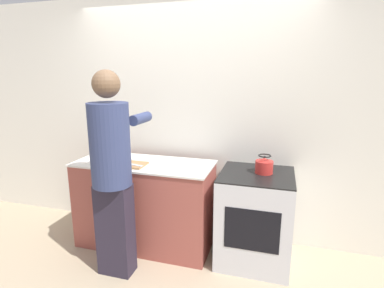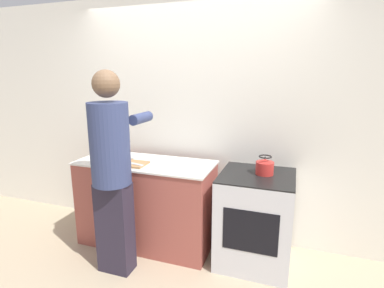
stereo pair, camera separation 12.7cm
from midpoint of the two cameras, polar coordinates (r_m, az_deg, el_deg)
The scene contains 10 objects.
ground_plane at distance 3.11m, azimuth -5.33°, elevation -21.89°, with size 12.00×12.00×0.00m, color tan.
wall_back at distance 3.27m, azimuth -1.12°, elevation 4.63°, with size 8.00×0.05×2.60m.
counter at distance 3.26m, azimuth -10.05°, elevation -11.16°, with size 1.42×0.60×0.91m.
oven at distance 3.01m, azimuth 10.64°, elevation -13.56°, with size 0.67×0.66×0.88m.
person at distance 2.68m, azimuth -16.27°, elevation -4.48°, with size 0.38×0.62×1.82m.
cutting_board at distance 3.05m, azimuth -13.24°, elevation -3.79°, with size 0.35×0.22×0.02m.
knife at distance 3.00m, azimuth -12.73°, elevation -3.78°, with size 0.25×0.09×0.01m.
kettle at distance 2.85m, azimuth 12.34°, elevation -4.03°, with size 0.16×0.16×0.17m.
bowl_prep at distance 3.46m, azimuth -17.34°, elevation -1.53°, with size 0.17×0.17×0.07m.
canister_jar at distance 3.31m, azimuth -14.24°, elevation -1.12°, with size 0.12×0.12×0.17m.
Camera 1 is at (0.91, -2.38, 1.79)m, focal length 28.00 mm.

